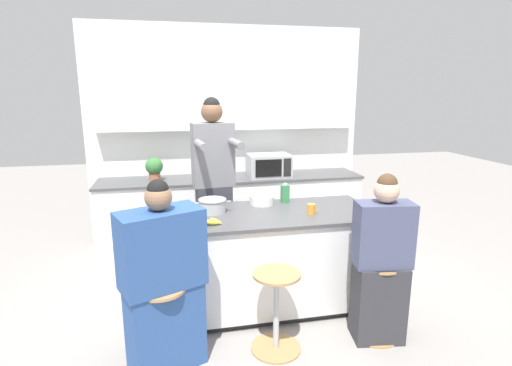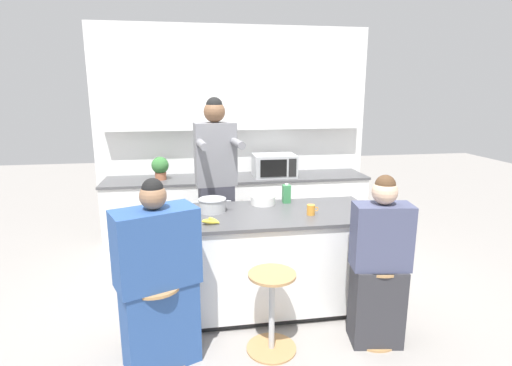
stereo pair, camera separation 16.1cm
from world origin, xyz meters
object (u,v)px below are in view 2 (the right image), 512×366
person_wrapped_blanket (158,282)px  cooking_pot (212,205)px  person_cooking (216,191)px  fruit_bowl (263,200)px  kitchen_island (257,260)px  banana_bunch (210,221)px  bar_stool_leftmost (158,324)px  potted_plant (160,167)px  bar_stool_center (272,310)px  juice_carton (286,194)px  coffee_cup_near (311,210)px  microwave (274,165)px  person_seated_near (379,270)px  bar_stool_rightmost (376,301)px

person_wrapped_blanket → cooking_pot: person_wrapped_blanket is taller
person_cooking → fruit_bowl: size_ratio=8.24×
kitchen_island → fruit_bowl: bearing=70.4°
person_wrapped_blanket → banana_bunch: size_ratio=8.35×
kitchen_island → bar_stool_leftmost: (-0.82, -0.69, -0.12)m
bar_stool_leftmost → kitchen_island: bearing=39.8°
person_cooking → potted_plant: bearing=119.8°
bar_stool_center → juice_carton: size_ratio=3.35×
coffee_cup_near → potted_plant: size_ratio=0.37×
fruit_bowl → coffee_cup_near: 0.52m
person_wrapped_blanket → microwave: 2.49m
person_wrapped_blanket → person_seated_near: (1.62, 0.00, -0.03)m
kitchen_island → banana_bunch: 0.66m
bar_stool_center → coffee_cup_near: (0.44, 0.53, 0.60)m
bar_stool_leftmost → person_wrapped_blanket: (0.02, 0.02, 0.31)m
bar_stool_center → fruit_bowl: fruit_bowl is taller
bar_stool_rightmost → potted_plant: potted_plant is taller
fruit_bowl → potted_plant: 1.58m
person_cooking → coffee_cup_near: person_cooking is taller
bar_stool_rightmost → person_cooking: size_ratio=0.33×
bar_stool_rightmost → bar_stool_center: bearing=-179.5°
bar_stool_leftmost → coffee_cup_near: bearing=24.1°
bar_stool_rightmost → person_seated_near: 0.28m
person_wrapped_blanket → microwave: person_wrapped_blanket is taller
bar_stool_rightmost → coffee_cup_near: (-0.38, 0.52, 0.60)m
kitchen_island → coffee_cup_near: bearing=-15.4°
coffee_cup_near → bar_stool_center: bearing=-130.2°
bar_stool_rightmost → person_seated_near: bearing=-103.8°
bar_stool_rightmost → fruit_bowl: (-0.73, 0.91, 0.60)m
bar_stool_rightmost → person_wrapped_blanket: (-1.63, -0.03, 0.31)m
bar_stool_center → juice_carton: juice_carton is taller
banana_bunch → cooking_pot: bearing=83.5°
juice_carton → microwave: microwave is taller
kitchen_island → bar_stool_leftmost: size_ratio=3.31×
person_cooking → microwave: 1.11m
fruit_bowl → cooking_pot: bearing=-161.0°
kitchen_island → microwave: bearing=72.7°
person_cooking → banana_bunch: (-0.11, -0.86, -0.03)m
banana_bunch → potted_plant: size_ratio=0.60×
person_wrapped_blanket → bar_stool_leftmost: bearing=-161.5°
person_cooking → microwave: (0.76, 0.80, 0.09)m
juice_carton → potted_plant: (-1.24, 1.19, 0.07)m
coffee_cup_near → banana_bunch: 0.87m
juice_carton → bar_stool_rightmost: bearing=-61.7°
bar_stool_center → person_seated_near: 0.86m
bar_stool_leftmost → fruit_bowl: size_ratio=2.76×
bar_stool_leftmost → cooking_pot: bearing=60.9°
person_seated_near → microwave: size_ratio=2.61×
bar_stool_leftmost → potted_plant: (-0.09, 2.16, 0.72)m
fruit_bowl → microwave: 1.23m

